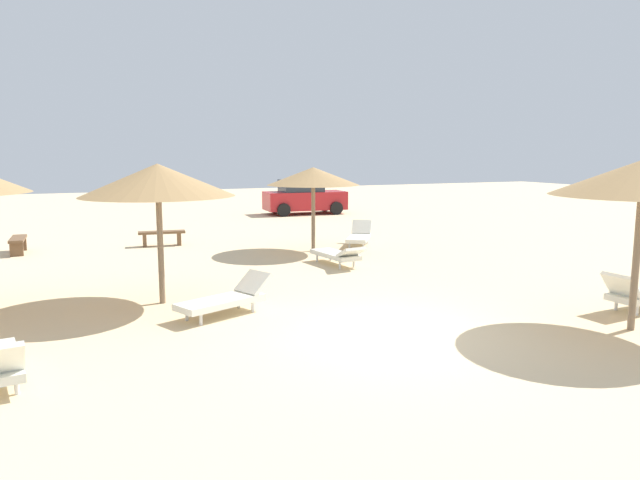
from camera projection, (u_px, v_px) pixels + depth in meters
The scene contains 9 objects.
ground_plane at pixel (391, 333), 9.95m from camera, with size 80.00×80.00×0.00m, color beige.
parasol_1 at pixel (313, 176), 17.94m from camera, with size 2.86×2.86×2.61m.
parasol_3 at pixel (158, 180), 11.59m from camera, with size 3.05×3.05×2.84m.
lounger_1 at pixel (359, 236), 19.24m from camera, with size 1.59×1.90×0.77m.
lounger_3 at pixel (226, 298), 11.05m from camera, with size 1.99×1.31×0.72m.
lounger_6 at pixel (338, 254), 15.89m from camera, with size 0.85×1.97×0.62m.
bench_0 at pixel (162, 235), 19.25m from camera, with size 1.54×0.57×0.49m.
bench_1 at pixel (18, 242), 17.80m from camera, with size 0.45×1.51×0.49m.
parked_car at pixel (304, 197), 29.23m from camera, with size 4.13×2.25×1.72m.
Camera 1 is at (-5.01, -8.28, 3.05)m, focal length 32.80 mm.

